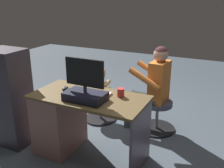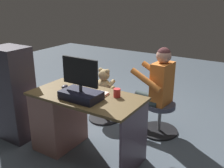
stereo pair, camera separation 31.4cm
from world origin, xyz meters
name	(u,v)px [view 2 (the right image)]	position (x,y,z in m)	size (l,w,h in m)	color
ground_plane	(108,137)	(0.00, 0.00, 0.00)	(10.00, 10.00, 0.00)	#47525C
desk	(65,116)	(0.33, 0.43, 0.41)	(1.27, 0.64, 0.76)	brown
monitor	(81,89)	(-0.03, 0.55, 0.87)	(0.43, 0.26, 0.45)	black
keyboard	(87,92)	(0.03, 0.37, 0.77)	(0.42, 0.14, 0.02)	black
computer_mouse	(65,86)	(0.35, 0.39, 0.77)	(0.06, 0.10, 0.04)	#2A2631
cup	(117,93)	(-0.32, 0.30, 0.80)	(0.08, 0.08, 0.09)	red
tv_remote	(66,89)	(0.29, 0.43, 0.76)	(0.04, 0.15, 0.02)	black
notebook_binder	(94,96)	(-0.11, 0.43, 0.77)	(0.22, 0.30, 0.02)	beige
office_chair_teddy	(104,104)	(0.34, -0.44, 0.24)	(0.48, 0.48, 0.43)	black
teddy_bear	(105,82)	(0.34, -0.45, 0.59)	(0.26, 0.26, 0.37)	tan
visitor_chair	(160,116)	(-0.51, -0.51, 0.24)	(0.51, 0.51, 0.43)	black
person	(156,84)	(-0.42, -0.50, 0.68)	(0.57, 0.51, 1.18)	orange
equipment_rack	(14,94)	(1.02, 0.60, 0.60)	(0.44, 0.36, 1.21)	#2D2931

